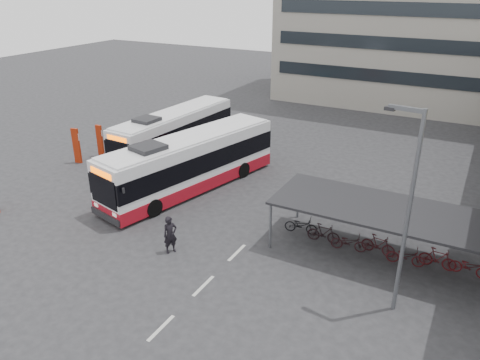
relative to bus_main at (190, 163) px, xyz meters
The scene contains 9 objects.
ground 6.60m from the bus_main, 55.25° to the right, with size 120.00×120.00×0.00m, color #28282B.
bike_shelter 12.35m from the bus_main, 10.47° to the right, with size 10.00×4.00×2.54m.
road_markings 10.42m from the bus_main, 53.33° to the right, with size 0.15×7.60×0.01m.
bus_main is the anchor object (origin of this frame).
bus_teal 6.77m from the bus_main, 134.04° to the left, with size 3.23×11.59×3.39m.
pedestrian 7.47m from the bus_main, 63.75° to the right, with size 0.69×0.45×1.89m, color black.
lamp_post 15.07m from the bus_main, 23.26° to the right, with size 1.45×0.34×8.25m.
sign_totem_mid 9.58m from the bus_main, behind, with size 0.55×0.26×2.55m.
sign_totem_north 9.19m from the bus_main, behind, with size 0.52×0.17×2.40m.
Camera 1 is at (11.82, -16.91, 12.31)m, focal length 35.00 mm.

